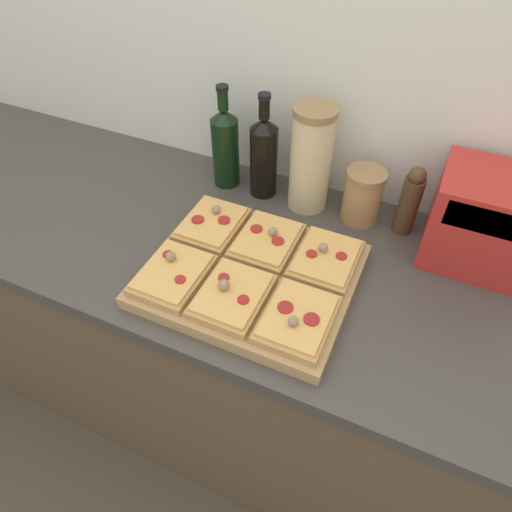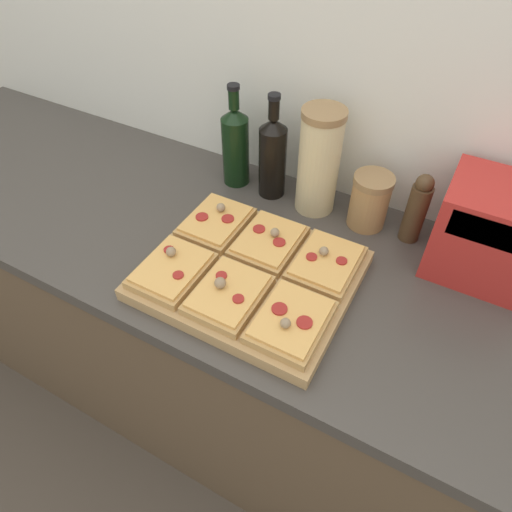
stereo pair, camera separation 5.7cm
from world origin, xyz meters
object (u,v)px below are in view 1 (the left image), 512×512
object	(u,v)px
cutting_board	(251,275)
wine_bottle	(264,155)
olive_oil_bottle	(225,146)
toaster_oven	(486,221)
grain_jar_short	(363,196)
grain_jar_tall	(311,159)
pepper_mill	(410,201)

from	to	relation	value
cutting_board	wine_bottle	bearing A→B (deg)	108.77
olive_oil_bottle	toaster_oven	distance (m)	0.69
grain_jar_short	grain_jar_tall	bearing A→B (deg)	180.00
pepper_mill	toaster_oven	xyz separation A→B (m)	(0.18, -0.03, 0.02)
cutting_board	wine_bottle	size ratio (longest dim) A/B	1.58
olive_oil_bottle	cutting_board	bearing A→B (deg)	-55.15
grain_jar_tall	pepper_mill	world-z (taller)	grain_jar_tall
cutting_board	toaster_oven	world-z (taller)	toaster_oven
grain_jar_tall	pepper_mill	size ratio (longest dim) A/B	1.50
grain_jar_tall	toaster_oven	world-z (taller)	grain_jar_tall
olive_oil_bottle	pepper_mill	world-z (taller)	olive_oil_bottle
cutting_board	pepper_mill	size ratio (longest dim) A/B	2.43
wine_bottle	grain_jar_short	xyz separation A→B (m)	(0.28, 0.00, -0.05)
olive_oil_bottle	grain_jar_short	world-z (taller)	olive_oil_bottle
wine_bottle	grain_jar_short	bearing A→B (deg)	0.00
grain_jar_tall	toaster_oven	size ratio (longest dim) A/B	1.07
grain_jar_short	toaster_oven	size ratio (longest dim) A/B	0.55
grain_jar_short	toaster_oven	distance (m)	0.30
grain_jar_short	cutting_board	bearing A→B (deg)	-117.60
cutting_board	toaster_oven	distance (m)	0.56
wine_bottle	grain_jar_tall	xyz separation A→B (m)	(0.13, 0.00, 0.02)
wine_bottle	grain_jar_tall	world-z (taller)	wine_bottle
grain_jar_tall	wine_bottle	bearing A→B (deg)	180.00
wine_bottle	grain_jar_short	size ratio (longest dim) A/B	2.00
grain_jar_tall	grain_jar_short	size ratio (longest dim) A/B	1.95
cutting_board	grain_jar_short	world-z (taller)	grain_jar_short
olive_oil_bottle	pepper_mill	bearing A→B (deg)	0.00
toaster_oven	cutting_board	bearing A→B (deg)	-147.31
pepper_mill	cutting_board	bearing A→B (deg)	-131.34
wine_bottle	toaster_oven	size ratio (longest dim) A/B	1.09
wine_bottle	grain_jar_short	world-z (taller)	wine_bottle
wine_bottle	toaster_oven	bearing A→B (deg)	-2.87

